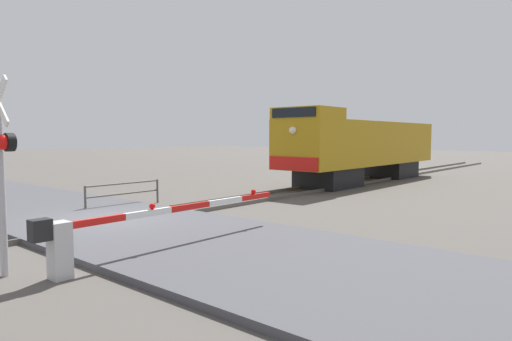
# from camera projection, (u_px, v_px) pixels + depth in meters

# --- Properties ---
(ground_plane) EXTENTS (160.00, 160.00, 0.00)m
(ground_plane) POSITION_uv_depth(u_px,v_px,m) (106.00, 224.00, 13.81)
(ground_plane) COLOR #514C47
(rail_track_left) EXTENTS (0.08, 80.00, 0.15)m
(rail_track_left) POSITION_uv_depth(u_px,v_px,m) (94.00, 219.00, 14.27)
(rail_track_left) COLOR #59544C
(rail_track_left) RESTS_ON ground_plane
(rail_track_right) EXTENTS (0.08, 80.00, 0.15)m
(rail_track_right) POSITION_uv_depth(u_px,v_px,m) (120.00, 224.00, 13.34)
(rail_track_right) COLOR #59544C
(rail_track_right) RESTS_ON ground_plane
(road_surface) EXTENTS (36.00, 5.67, 0.15)m
(road_surface) POSITION_uv_depth(u_px,v_px,m) (106.00, 221.00, 13.81)
(road_surface) COLOR #47474C
(road_surface) RESTS_ON ground_plane
(locomotive) EXTENTS (2.91, 14.41, 4.07)m
(locomotive) POSITION_uv_depth(u_px,v_px,m) (362.00, 146.00, 26.32)
(locomotive) COLOR black
(locomotive) RESTS_ON ground_plane
(crossing_gate) EXTENTS (0.36, 6.81, 1.20)m
(crossing_gate) POSITION_uv_depth(u_px,v_px,m) (109.00, 230.00, 9.23)
(crossing_gate) COLOR silver
(crossing_gate) RESTS_ON ground_plane
(guard_railing) EXTENTS (0.08, 3.20, 0.95)m
(guard_railing) POSITION_uv_depth(u_px,v_px,m) (124.00, 191.00, 16.97)
(guard_railing) COLOR #4C4742
(guard_railing) RESTS_ON ground_plane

